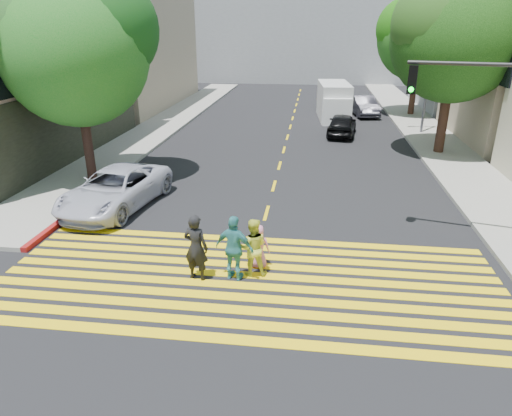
% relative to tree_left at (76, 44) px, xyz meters
% --- Properties ---
extents(ground, '(120.00, 120.00, 0.00)m').
position_rel_tree_left_xyz_m(ground, '(7.84, -8.72, -5.63)').
color(ground, black).
extents(sidewalk_left, '(3.00, 40.00, 0.15)m').
position_rel_tree_left_xyz_m(sidewalk_left, '(-0.66, 13.28, -5.55)').
color(sidewalk_left, gray).
rests_on(sidewalk_left, ground).
extents(sidewalk_right, '(3.00, 60.00, 0.15)m').
position_rel_tree_left_xyz_m(sidewalk_right, '(16.34, 6.28, -5.55)').
color(sidewalk_right, gray).
rests_on(sidewalk_right, ground).
extents(curb_red, '(0.20, 8.00, 0.16)m').
position_rel_tree_left_xyz_m(curb_red, '(0.94, -2.72, -5.55)').
color(curb_red, maroon).
rests_on(curb_red, ground).
extents(crosswalk, '(13.40, 5.30, 0.01)m').
position_rel_tree_left_xyz_m(crosswalk, '(7.84, -7.44, -5.62)').
color(crosswalk, yellow).
rests_on(crosswalk, ground).
extents(lane_line, '(0.12, 34.40, 0.01)m').
position_rel_tree_left_xyz_m(lane_line, '(7.84, 13.78, -5.62)').
color(lane_line, yellow).
rests_on(lane_line, ground).
extents(building_left_tan, '(12.00, 16.00, 10.00)m').
position_rel_tree_left_xyz_m(building_left_tan, '(-8.16, 19.28, -0.63)').
color(building_left_tan, tan).
rests_on(building_left_tan, ground).
extents(building_right_grey, '(10.00, 10.00, 10.00)m').
position_rel_tree_left_xyz_m(building_right_grey, '(22.84, 21.28, -0.63)').
color(building_right_grey, gray).
rests_on(building_right_grey, ground).
extents(backdrop_block, '(30.00, 8.00, 12.00)m').
position_rel_tree_left_xyz_m(backdrop_block, '(7.84, 39.28, 0.37)').
color(backdrop_block, gray).
rests_on(backdrop_block, ground).
extents(tree_left, '(7.18, 7.00, 8.35)m').
position_rel_tree_left_xyz_m(tree_left, '(0.00, 0.00, 0.00)').
color(tree_left, black).
rests_on(tree_left, ground).
extents(tree_right_near, '(7.63, 7.43, 9.02)m').
position_rel_tree_left_xyz_m(tree_right_near, '(16.01, 6.48, 0.47)').
color(tree_right_near, '#43261C').
rests_on(tree_right_near, ground).
extents(tree_right_far, '(6.67, 6.12, 8.58)m').
position_rel_tree_left_xyz_m(tree_right_far, '(16.57, 17.41, 0.16)').
color(tree_right_far, black).
rests_on(tree_right_far, ground).
extents(pedestrian_man, '(0.76, 0.59, 1.85)m').
position_rel_tree_left_xyz_m(pedestrian_man, '(6.48, -7.49, -4.71)').
color(pedestrian_man, black).
rests_on(pedestrian_man, ground).
extents(pedestrian_woman, '(0.87, 0.72, 1.63)m').
position_rel_tree_left_xyz_m(pedestrian_woman, '(7.92, -7.08, -4.81)').
color(pedestrian_woman, '#D6DF41').
rests_on(pedestrian_woman, ground).
extents(pedestrian_child, '(0.62, 0.41, 1.27)m').
position_rel_tree_left_xyz_m(pedestrian_child, '(8.03, -6.65, -5.00)').
color(pedestrian_child, pink).
rests_on(pedestrian_child, ground).
extents(pedestrian_extra, '(1.14, 0.70, 1.81)m').
position_rel_tree_left_xyz_m(pedestrian_extra, '(7.48, -7.38, -4.72)').
color(pedestrian_extra, teal).
rests_on(pedestrian_extra, ground).
extents(white_sedan, '(3.19, 5.50, 1.44)m').
position_rel_tree_left_xyz_m(white_sedan, '(2.24, -2.85, -4.91)').
color(white_sedan, silver).
rests_on(white_sedan, ground).
extents(dark_car_near, '(2.09, 4.15, 1.36)m').
position_rel_tree_left_xyz_m(dark_car_near, '(11.10, 10.21, -4.95)').
color(dark_car_near, black).
rests_on(dark_car_near, ground).
extents(silver_car, '(2.04, 4.86, 1.40)m').
position_rel_tree_left_xyz_m(silver_car, '(11.05, 21.99, -4.93)').
color(silver_car, '#B4B4B4').
rests_on(silver_car, ground).
extents(dark_car_parked, '(2.21, 4.54, 1.43)m').
position_rel_tree_left_xyz_m(dark_car_parked, '(13.00, 17.16, -4.91)').
color(dark_car_parked, '#24232C').
rests_on(dark_car_parked, ground).
extents(white_van, '(2.36, 5.42, 2.50)m').
position_rel_tree_left_xyz_m(white_van, '(10.74, 15.34, -4.44)').
color(white_van, silver).
rests_on(white_van, ground).
extents(traffic_signal, '(3.83, 1.09, 5.72)m').
position_rel_tree_left_xyz_m(traffic_signal, '(14.68, -4.34, -1.92)').
color(traffic_signal, black).
rests_on(traffic_signal, ground).
extents(street_lamp, '(1.83, 0.44, 8.10)m').
position_rel_tree_left_xyz_m(street_lamp, '(15.84, 11.14, -0.98)').
color(street_lamp, slate).
rests_on(street_lamp, ground).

